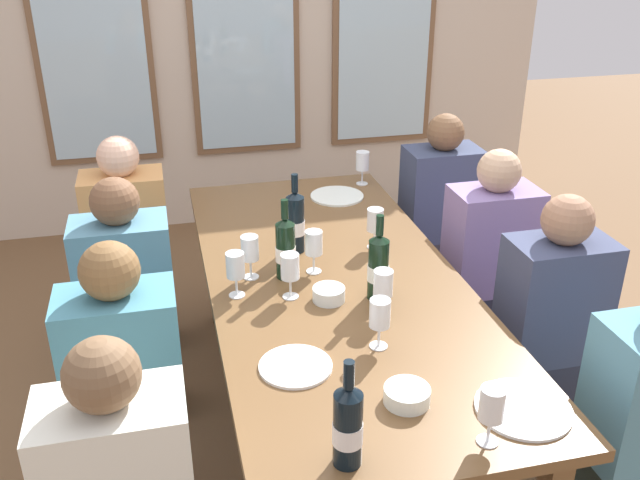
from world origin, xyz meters
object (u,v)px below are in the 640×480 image
white_plate_0 (296,366)px  wine_glass_4 (375,222)px  white_plate_2 (523,408)px  seated_person_4 (130,311)px  seated_person_3 (548,335)px  wine_glass_3 (290,268)px  wine_glass_6 (235,267)px  wine_bottle_1 (286,248)px  wine_glass_7 (380,314)px  wine_bottle_0 (348,426)px  wine_glass_8 (383,286)px  seated_person_5 (487,272)px  wine_glass_2 (492,405)px  white_plate_1 (337,196)px  wine_bottle_2 (295,222)px  tasting_bowl_1 (407,395)px  wine_glass_0 (314,245)px  seated_person_6 (131,253)px  wine_bottle_3 (378,267)px  seated_person_7 (438,221)px  wine_glass_5 (363,163)px  wine_glass_1 (250,250)px  seated_person_2 (128,398)px  tasting_bowl_0 (329,294)px

white_plate_0 → wine_glass_4: size_ratio=1.32×
white_plate_2 → seated_person_4: size_ratio=0.25×
seated_person_3 → white_plate_0: bearing=-165.7°
wine_glass_3 → wine_glass_6: size_ratio=1.00×
wine_bottle_1 → wine_glass_7: (0.20, -0.54, -0.00)m
wine_bottle_0 → white_plate_0: bearing=96.1°
wine_glass_8 → seated_person_5: (0.70, 0.57, -0.33)m
wine_glass_2 → seated_person_3: bearing=48.7°
white_plate_1 → wine_bottle_2: bearing=-120.7°
tasting_bowl_1 → wine_glass_8: wine_glass_8 is taller
wine_bottle_2 → wine_glass_0: wine_bottle_2 is taller
tasting_bowl_1 → seated_person_3: (0.78, 0.51, -0.24)m
wine_glass_3 → seated_person_4: bearing=146.2°
wine_glass_3 → seated_person_6: size_ratio=0.16×
wine_bottle_3 → wine_glass_2: wine_bottle_3 is taller
wine_bottle_0 → seated_person_7: bearing=60.9°
wine_bottle_3 → seated_person_6: 1.41m
wine_glass_4 → wine_glass_5: size_ratio=1.00×
wine_glass_3 → seated_person_3: (0.99, -0.16, -0.34)m
seated_person_3 → wine_glass_1: bearing=162.8°
tasting_bowl_1 → seated_person_2: (-0.81, 0.49, -0.24)m
wine_glass_4 → seated_person_7: bearing=48.3°
white_plate_0 → wine_glass_5: size_ratio=1.32×
wine_glass_3 → wine_glass_5: (0.59, 1.06, -0.00)m
wine_bottle_0 → seated_person_3: bearing=34.7°
white_plate_2 → wine_bottle_1: bearing=118.2°
seated_person_4 → wine_glass_4: bearing=-4.3°
wine_glass_5 → white_plate_2: bearing=-92.2°
white_plate_0 → seated_person_2: size_ratio=0.21×
wine_glass_1 → wine_glass_4: size_ratio=1.00×
wine_bottle_1 → tasting_bowl_0: wine_bottle_1 is taller
wine_bottle_1 → seated_person_6: size_ratio=0.29×
wine_bottle_1 → wine_glass_3: wine_bottle_1 is taller
wine_glass_6 → seated_person_5: 1.27m
wine_bottle_1 → wine_glass_4: bearing=22.3°
wine_glass_1 → wine_glass_4: 0.56m
wine_bottle_1 → wine_glass_2: wine_bottle_1 is taller
white_plate_0 → seated_person_6: (-0.53, 1.38, -0.22)m
wine_bottle_1 → wine_glass_7: size_ratio=1.84×
tasting_bowl_1 → tasting_bowl_0: bearing=97.1°
tasting_bowl_1 → seated_person_5: (0.78, 1.04, -0.24)m
wine_glass_1 → wine_bottle_3: bearing=-31.3°
wine_bottle_2 → wine_glass_7: size_ratio=1.94×
wine_glass_6 → seated_person_4: size_ratio=0.16×
wine_glass_6 → seated_person_6: size_ratio=0.16×
wine_glass_3 → wine_bottle_0: bearing=-91.6°
wine_glass_3 → wine_glass_4: bearing=37.5°
wine_glass_4 → seated_person_2: 1.19m
white_plate_1 → wine_bottle_3: bearing=-96.3°
white_plate_1 → seated_person_2: size_ratio=0.24×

